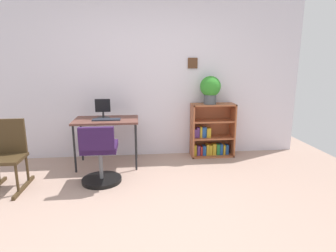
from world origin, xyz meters
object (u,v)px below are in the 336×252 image
Objects in this scene: desk at (106,123)px; bookshelf_low at (211,133)px; rocking_chair at (7,154)px; office_chair at (100,158)px; monitor at (103,109)px; keyboard at (106,119)px; potted_plant_on_shelf at (210,88)px.

bookshelf_low is at bearing 9.61° from desk.
desk is at bearing 30.10° from rocking_chair.
rocking_chair is 3.00m from bookshelf_low.
bookshelf_low is (1.71, 0.97, 0.04)m from office_chair.
rocking_chair is at bearing 179.10° from office_chair.
keyboard is (0.06, -0.15, -0.13)m from monitor.
desk is 2.33× the size of keyboard.
potted_plant_on_shelf is (-0.05, -0.05, 0.76)m from bookshelf_low.
desk is 1.07× the size of bookshelf_low.
rocking_chair is (-1.13, 0.02, 0.09)m from office_chair.
monitor is 0.37× the size of office_chair.
monitor is at bearing 33.89° from rocking_chair.
monitor is 0.34× the size of rocking_chair.
monitor is at bearing -173.00° from bookshelf_low.
monitor is (-0.05, 0.07, 0.20)m from desk.
monitor is at bearing 124.60° from desk.
potted_plant_on_shelf is (1.64, 0.23, 0.48)m from desk.
potted_plant_on_shelf is (1.63, 0.31, 0.41)m from keyboard.
monitor is 0.20m from keyboard.
desk is 0.75m from office_chair.
office_chair is 0.93× the size of rocking_chair.
keyboard is at bearing -167.85° from bookshelf_low.
rocking_chair is (-1.16, -0.59, -0.29)m from keyboard.
potted_plant_on_shelf is at bearing 28.95° from office_chair.
keyboard is at bearing -169.23° from potted_plant_on_shelf.
monitor reaches higher than office_chair.
rocking_chair is 3.02m from potted_plant_on_shelf.
potted_plant_on_shelf reaches higher than keyboard.
rocking_chair is at bearing -162.09° from potted_plant_on_shelf.
keyboard is at bearing 86.64° from office_chair.
office_chair reaches higher than desk.
rocking_chair is at bearing -153.01° from keyboard.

